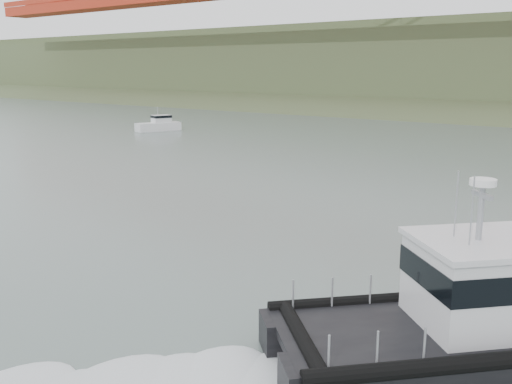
# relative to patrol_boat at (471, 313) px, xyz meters

# --- Properties ---
(ground) EXTENTS (400.00, 400.00, 0.00)m
(ground) POSITION_rel_patrol_boat_xyz_m (-11.39, -4.13, -1.31)
(ground) COLOR #53625D
(ground) RESTS_ON ground
(patrol_boat) EXTENTS (10.22, 10.60, 5.25)m
(patrol_boat) POSITION_rel_patrol_boat_xyz_m (0.00, 0.00, 0.00)
(patrol_boat) COLOR black
(patrol_boat) RESTS_ON ground
(motorboat) EXTENTS (3.61, 5.98, 3.12)m
(motorboat) POSITION_rel_patrol_boat_xyz_m (-50.22, 35.49, -0.53)
(motorboat) COLOR silver
(motorboat) RESTS_ON ground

